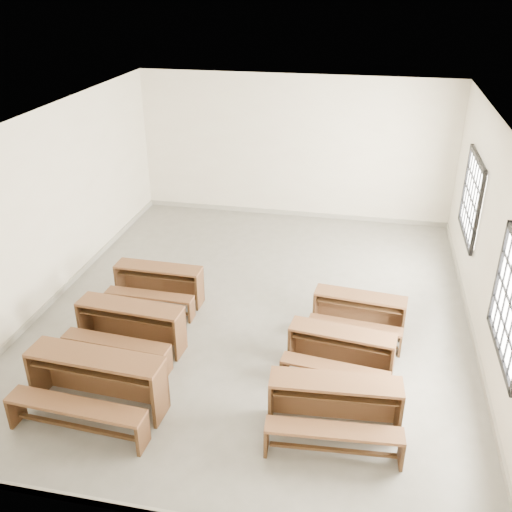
% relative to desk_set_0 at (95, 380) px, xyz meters
% --- Properties ---
extents(room, '(8.50, 8.50, 3.20)m').
position_rel_desk_set_0_xyz_m(room, '(1.61, 2.81, 1.68)').
color(room, gray).
rests_on(room, ground).
extents(desk_set_0, '(1.83, 1.02, 0.80)m').
position_rel_desk_set_0_xyz_m(desk_set_0, '(0.00, 0.00, 0.00)').
color(desk_set_0, brown).
rests_on(desk_set_0, ground).
extents(desk_set_1, '(1.66, 0.95, 0.72)m').
position_rel_desk_set_0_xyz_m(desk_set_1, '(-0.10, 1.35, -0.04)').
color(desk_set_1, brown).
rests_on(desk_set_1, ground).
extents(desk_set_2, '(1.50, 0.80, 0.67)m').
position_rel_desk_set_0_xyz_m(desk_set_2, '(-0.16, 2.70, -0.08)').
color(desk_set_2, brown).
rests_on(desk_set_2, ground).
extents(desk_set_3, '(1.66, 0.94, 0.72)m').
position_rel_desk_set_0_xyz_m(desk_set_3, '(3.02, 0.22, -0.05)').
color(desk_set_3, brown).
rests_on(desk_set_3, ground).
extents(desk_set_4, '(1.55, 0.94, 0.66)m').
position_rel_desk_set_0_xyz_m(desk_set_4, '(3.02, 1.39, -0.08)').
color(desk_set_4, brown).
rests_on(desk_set_4, ground).
extents(desk_set_5, '(1.48, 0.88, 0.64)m').
position_rel_desk_set_0_xyz_m(desk_set_5, '(3.22, 2.48, -0.09)').
color(desk_set_5, brown).
rests_on(desk_set_5, ground).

